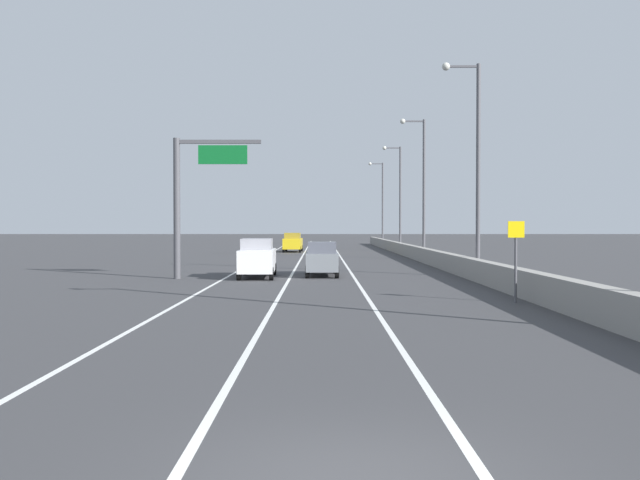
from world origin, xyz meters
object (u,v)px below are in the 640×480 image
speed_advisory_sign (512,255)px  lamp_post_right_near (635,80)px  lamp_post_right_fifth (378,199)px  car_yellow_1 (290,242)px  car_gray_2 (319,259)px  lamp_post_right_second (471,156)px  car_white_0 (254,258)px  overhead_sign_gantry (187,190)px  lamp_post_right_third (418,180)px  lamp_post_right_fourth (395,192)px

speed_advisory_sign → lamp_post_right_near: lamp_post_right_near is taller
lamp_post_right_fifth → car_yellow_1: size_ratio=2.44×
car_gray_2 → lamp_post_right_second: bearing=-5.7°
speed_advisory_sign → car_white_0: speed_advisory_sign is taller
lamp_post_right_fifth → speed_advisory_sign: bearing=-91.2°
lamp_post_right_second → car_gray_2: bearing=174.3°
car_yellow_1 → car_white_0: bearing=-90.7°
overhead_sign_gantry → car_yellow_1: bearing=84.0°
car_white_0 → car_gray_2: car_white_0 is taller
overhead_sign_gantry → lamp_post_right_third: size_ratio=0.64×
lamp_post_right_fifth → car_white_0: 61.72m
lamp_post_right_third → car_gray_2: bearing=-113.8°
lamp_post_right_fifth → lamp_post_right_near: bearing=-90.2°
speed_advisory_sign → car_gray_2: bearing=117.5°
car_white_0 → lamp_post_right_fourth: bearing=73.1°
overhead_sign_gantry → car_white_0: (3.48, 0.75, -3.66)m
car_gray_2 → car_yellow_1: bearing=94.9°
car_gray_2 → lamp_post_right_fourth: bearing=77.4°
car_white_0 → overhead_sign_gantry: bearing=-167.9°
overhead_sign_gantry → car_yellow_1: 38.09m
overhead_sign_gantry → speed_advisory_sign: bearing=-39.3°
overhead_sign_gantry → car_white_0: overhead_sign_gantry is taller
speed_advisory_sign → lamp_post_right_near: size_ratio=0.25×
lamp_post_right_third → car_white_0: lamp_post_right_third is taller
lamp_post_right_second → car_gray_2: size_ratio=2.51×
lamp_post_right_third → lamp_post_right_fourth: bearing=89.1°
lamp_post_right_third → car_yellow_1: 20.86m
lamp_post_right_fourth → lamp_post_right_second: bearing=-90.5°
lamp_post_right_fifth → car_white_0: bearing=-101.3°
lamp_post_right_fifth → car_gray_2: (-8.55, -58.89, -5.71)m
lamp_post_right_fifth → car_yellow_1: (-11.59, -23.31, -5.64)m
lamp_post_right_third → car_gray_2: 21.61m
lamp_post_right_third → lamp_post_right_fifth: size_ratio=1.00×
car_yellow_1 → car_gray_2: size_ratio=1.03×
speed_advisory_sign → lamp_post_right_fifth: (1.46, 72.52, 4.91)m
lamp_post_right_third → speed_advisory_sign: bearing=-92.3°
speed_advisory_sign → car_yellow_1: size_ratio=0.62×
lamp_post_right_near → lamp_post_right_fifth: 79.64m
lamp_post_right_fifth → car_white_0: lamp_post_right_fifth is taller
speed_advisory_sign → car_white_0: size_ratio=0.63×
lamp_post_right_second → car_yellow_1: lamp_post_right_second is taller
lamp_post_right_fourth → lamp_post_right_fifth: same height
lamp_post_right_fourth → lamp_post_right_near: bearing=-90.4°
lamp_post_right_fourth → car_white_0: bearing=-106.9°
speed_advisory_sign → overhead_sign_gantry: bearing=140.7°
lamp_post_right_second → lamp_post_right_third: (0.01, 19.91, 0.00)m
overhead_sign_gantry → lamp_post_right_second: lamp_post_right_second is taller
lamp_post_right_fourth → car_gray_2: 40.36m
overhead_sign_gantry → car_gray_2: (6.99, 2.12, -3.77)m
lamp_post_right_third → car_white_0: bearing=-120.2°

